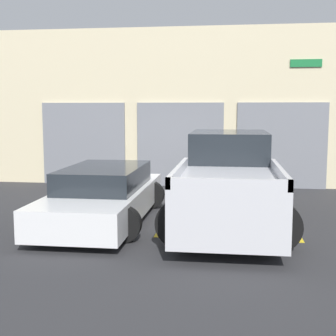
{
  "coord_description": "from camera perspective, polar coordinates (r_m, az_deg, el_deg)",
  "views": [
    {
      "loc": [
        1.32,
        -11.26,
        2.37
      ],
      "look_at": [
        0.0,
        -1.32,
        1.1
      ],
      "focal_mm": 50.0,
      "sensor_mm": 36.0,
      "label": 1
    }
  ],
  "objects": [
    {
      "name": "ground_plane",
      "position": [
        11.58,
        0.87,
        -4.59
      ],
      "size": [
        28.0,
        28.0,
        0.0
      ],
      "primitive_type": "plane",
      "color": "#2D2D30"
    },
    {
      "name": "shophouse_building",
      "position": [
        14.6,
        2.38,
        7.18
      ],
      "size": [
        12.62,
        0.68,
        4.82
      ],
      "color": "beige",
      "rests_on": "ground"
    },
    {
      "name": "pickup_truck",
      "position": [
        9.85,
        7.4,
        -1.61
      ],
      "size": [
        2.48,
        5.31,
        1.85
      ],
      "color": "silver",
      "rests_on": "ground"
    },
    {
      "name": "sedan_white",
      "position": [
        9.99,
        -7.82,
        -3.32
      ],
      "size": [
        2.17,
        4.68,
        1.16
      ],
      "color": "white",
      "rests_on": "ground"
    },
    {
      "name": "parking_stripe_far_left",
      "position": [
        10.49,
        -14.74,
        -6.05
      ],
      "size": [
        0.12,
        2.2,
        0.01
      ],
      "primitive_type": "cube",
      "color": "gold",
      "rests_on": "ground"
    },
    {
      "name": "parking_stripe_left",
      "position": [
        9.81,
        -0.39,
        -6.73
      ],
      "size": [
        0.12,
        2.2,
        0.01
      ],
      "primitive_type": "cube",
      "color": "gold",
      "rests_on": "ground"
    },
    {
      "name": "parking_stripe_centre",
      "position": [
        9.81,
        15.01,
        -6.99
      ],
      "size": [
        0.12,
        2.2,
        0.01
      ],
      "primitive_type": "cube",
      "color": "gold",
      "rests_on": "ground"
    }
  ]
}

